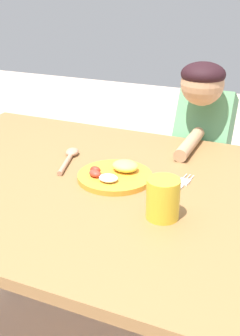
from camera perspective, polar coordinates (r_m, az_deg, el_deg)
The scene contains 6 objects.
dining_table at distance 1.29m, azimuth -4.98°, elevation -5.61°, with size 1.26×0.91×0.70m.
plate at distance 1.23m, azimuth -0.60°, elevation -0.91°, with size 0.22×0.22×0.05m.
fork at distance 1.18m, azimuth 7.60°, elevation -2.98°, with size 0.04×0.22×0.01m.
spoon at distance 1.37m, azimuth -6.84°, elevation 1.55°, with size 0.08×0.19×0.02m.
drinking_cup at distance 1.03m, azimuth 5.83°, elevation -4.16°, with size 0.08×0.08×0.10m, color gold.
person at distance 1.73m, azimuth 10.83°, elevation -0.76°, with size 0.20×0.46×0.97m.
Camera 1 is at (0.55, -0.97, 1.23)m, focal length 45.02 mm.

